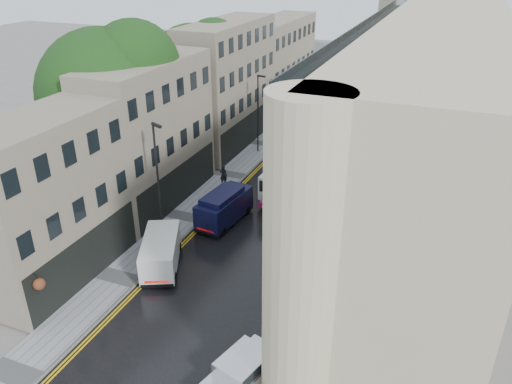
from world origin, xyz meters
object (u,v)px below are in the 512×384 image
Objects in this scene: white_van at (141,269)px; tree_far at (194,85)px; white_lorry at (341,142)px; lamp_post_far at (258,114)px; pedestrian at (223,175)px; lamp_post_near at (158,184)px; cream_bus at (269,183)px; navy_van at (200,213)px; silver_hatchback at (205,382)px; tree_near at (107,116)px.

tree_far is at bearing 85.12° from white_van.
white_van is at bearing -117.70° from white_lorry.
lamp_post_far is (-8.17, -0.46, 1.85)m from white_lorry.
white_lorry reaches higher than white_van.
white_lorry is 8.39m from lamp_post_far.
lamp_post_near is (-0.19, -9.40, 3.30)m from pedestrian.
lamp_post_near is (-4.59, -8.69, 2.91)m from cream_bus.
cream_bus is 2.12× the size of white_van.
navy_van is at bearing -113.63° from cream_bus.
lamp_post_far is (-8.91, 28.68, 3.05)m from silver_hatchback.
lamp_post_near is at bearing -121.79° from navy_van.
white_lorry is 17.25m from navy_van.
lamp_post_far is (-1.53, 22.61, 2.78)m from white_van.
tree_far reaches higher than cream_bus.
pedestrian is (6.68, -7.73, -5.21)m from tree_far.
cream_bus is 2.35× the size of silver_hatchback.
lamp_post_near reaches higher than silver_hatchback.
cream_bus is 10.19m from white_lorry.
white_van is at bearing -69.97° from tree_far.
lamp_post_near is (6.79, -4.13, -2.62)m from tree_near.
silver_hatchback is 22.12m from pedestrian.
tree_near is at bearing 152.30° from silver_hatchback.
cream_bus reaches higher than navy_van.
tree_far is 2.87× the size of silver_hatchback.
pedestrian is (-7.96, -8.81, -1.01)m from white_lorry.
lamp_post_far is (-0.20, 8.35, 2.86)m from pedestrian.
tree_far is 11.47m from pedestrian.
pedestrian is at bearing -143.77° from white_lorry.
tree_far is 1.62× the size of white_lorry.
lamp_post_far reaches higher than silver_hatchback.
white_van reaches higher than silver_hatchback.
white_lorry is 0.91× the size of lamp_post_near.
white_lorry is at bearing -134.10° from pedestrian.
tree_near is 2.89× the size of white_van.
tree_far is 14.74m from cream_bus.
lamp_post_far is at bearing 63.54° from tree_near.
white_lorry is 20.09m from lamp_post_near.
lamp_post_near reaches higher than navy_van.
tree_far is at bearing -51.13° from pedestrian.
tree_near is 22.59m from silver_hatchback.
cream_bus is 1.33× the size of white_lorry.
tree_near is 7.69× the size of pedestrian.
cream_bus is (11.38, 4.56, -5.54)m from tree_near.
pedestrian is at bearing 113.29° from lamp_post_near.
white_lorry is at bearing 107.59° from silver_hatchback.
tree_far is 2.59× the size of white_van.
pedestrian is at bearing 108.71° from navy_van.
tree_near reaches higher than navy_van.
lamp_post_near reaches higher than white_lorry.
cream_bus is 5.64× the size of pedestrian.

